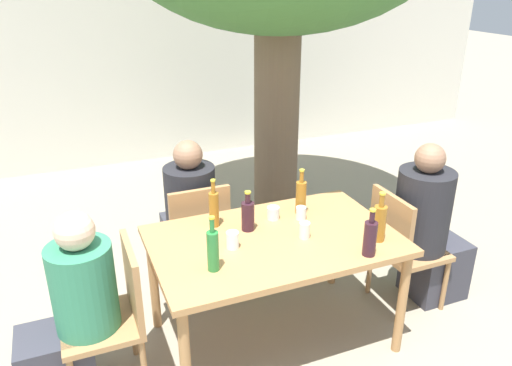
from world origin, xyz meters
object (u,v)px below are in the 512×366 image
(person_seated_0, at_px, (72,319))
(patio_chair_2, at_px, (197,232))
(dining_table_front, at_px, (274,249))
(patio_chair_1, at_px, (401,244))
(person_seated_1, at_px, (428,231))
(green_bottle_4, at_px, (213,250))
(person_seated_2, at_px, (189,216))
(wine_bottle_2, at_px, (370,237))
(amber_bottle_5, at_px, (214,208))
(amber_bottle_3, at_px, (301,196))
(drinking_glass_0, at_px, (273,213))
(drinking_glass_1, at_px, (301,213))
(drinking_glass_3, at_px, (233,240))
(wine_bottle_0, at_px, (248,215))
(amber_bottle_1, at_px, (380,222))
(patio_chair_0, at_px, (115,310))
(drinking_glass_2, at_px, (305,230))

(person_seated_0, bearing_deg, patio_chair_2, 127.53)
(dining_table_front, xyz_separation_m, patio_chair_1, (0.99, 0.00, -0.18))
(person_seated_1, bearing_deg, green_bottle_4, 96.70)
(person_seated_2, bearing_deg, wine_bottle_2, 118.79)
(person_seated_2, height_order, amber_bottle_5, person_seated_2)
(amber_bottle_3, height_order, drinking_glass_0, amber_bottle_3)
(drinking_glass_1, bearing_deg, patio_chair_2, 136.47)
(patio_chair_1, bearing_deg, drinking_glass_0, 74.97)
(person_seated_0, distance_m, green_bottle_4, 0.88)
(person_seated_0, height_order, drinking_glass_1, person_seated_0)
(person_seated_1, relative_size, amber_bottle_3, 3.89)
(person_seated_2, distance_m, drinking_glass_1, 1.00)
(patio_chair_1, xyz_separation_m, drinking_glass_0, (-0.89, 0.24, 0.30))
(patio_chair_2, relative_size, amber_bottle_5, 2.78)
(person_seated_0, height_order, drinking_glass_3, person_seated_0)
(wine_bottle_2, bearing_deg, person_seated_0, 166.84)
(wine_bottle_0, xyz_separation_m, amber_bottle_1, (0.69, -0.42, 0.02))
(person_seated_0, relative_size, wine_bottle_0, 4.34)
(patio_chair_0, relative_size, patio_chair_1, 1.00)
(patio_chair_0, bearing_deg, amber_bottle_1, 80.48)
(wine_bottle_0, relative_size, drinking_glass_0, 3.15)
(person_seated_2, height_order, wine_bottle_2, person_seated_2)
(amber_bottle_1, distance_m, drinking_glass_2, 0.45)
(drinking_glass_1, bearing_deg, wine_bottle_0, -179.14)
(patio_chair_0, relative_size, amber_bottle_5, 2.78)
(wine_bottle_2, distance_m, amber_bottle_3, 0.65)
(wine_bottle_2, bearing_deg, drinking_glass_1, 105.99)
(person_seated_1, bearing_deg, person_seated_0, 90.00)
(wine_bottle_2, bearing_deg, person_seated_2, 118.79)
(dining_table_front, height_order, amber_bottle_5, amber_bottle_5)
(wine_bottle_2, bearing_deg, person_seated_1, 26.08)
(amber_bottle_3, xyz_separation_m, green_bottle_4, (-0.76, -0.45, 0.00))
(person_seated_0, relative_size, amber_bottle_5, 3.57)
(patio_chair_1, height_order, person_seated_0, person_seated_0)
(green_bottle_4, bearing_deg, amber_bottle_1, -3.68)
(person_seated_2, distance_m, amber_bottle_5, 0.74)
(amber_bottle_1, bearing_deg, drinking_glass_2, 154.04)
(patio_chair_2, bearing_deg, wine_bottle_0, 109.21)
(drinking_glass_0, height_order, drinking_glass_1, drinking_glass_1)
(amber_bottle_1, xyz_separation_m, drinking_glass_0, (-0.48, 0.50, -0.08))
(patio_chair_1, height_order, wine_bottle_2, wine_bottle_2)
(patio_chair_1, xyz_separation_m, drinking_glass_3, (-1.27, -0.01, 0.31))
(green_bottle_4, bearing_deg, person_seated_2, 82.33)
(wine_bottle_2, height_order, drinking_glass_0, wine_bottle_2)
(drinking_glass_1, xyz_separation_m, drinking_glass_3, (-0.55, -0.18, 0.01))
(person_seated_1, relative_size, amber_bottle_5, 3.81)
(amber_bottle_3, height_order, drinking_glass_3, amber_bottle_3)
(wine_bottle_0, relative_size, wine_bottle_2, 0.90)
(wine_bottle_0, bearing_deg, dining_table_front, -55.18)
(wine_bottle_0, distance_m, drinking_glass_3, 0.25)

